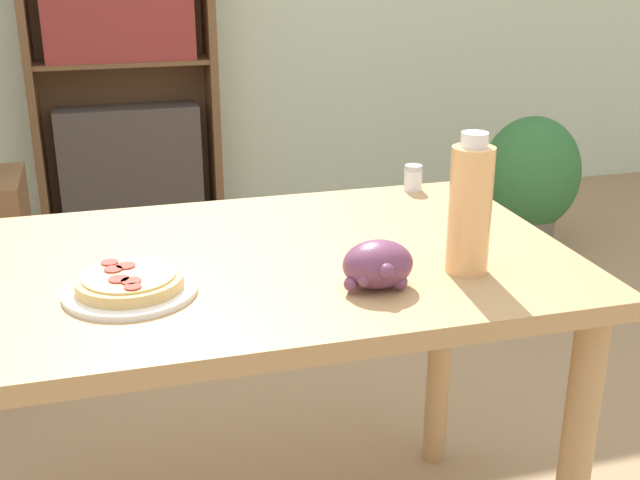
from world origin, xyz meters
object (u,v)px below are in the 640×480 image
grape_bunch (379,265)px  bookshelf (123,77)px  drink_bottle (470,208)px  salt_shaker (413,178)px  pizza_on_plate (130,285)px  potted_plant_floor (530,181)px

grape_bunch → bookshelf: bearing=96.5°
drink_bottle → salt_shaker: (0.09, 0.48, -0.09)m
pizza_on_plate → drink_bottle: size_ratio=0.89×
bookshelf → grape_bunch: bearing=-83.5°
grape_bunch → salt_shaker: size_ratio=2.09×
salt_shaker → bookshelf: bookshelf is taller
pizza_on_plate → grape_bunch: (0.40, -0.09, 0.02)m
grape_bunch → drink_bottle: drink_bottle is taller
potted_plant_floor → grape_bunch: bearing=-126.8°
grape_bunch → bookshelf: size_ratio=0.08×
bookshelf → salt_shaker: bearing=-75.1°
salt_shaker → potted_plant_floor: size_ratio=0.10×
salt_shaker → potted_plant_floor: bearing=50.0°
grape_bunch → drink_bottle: size_ratio=0.50×
grape_bunch → salt_shaker: 0.57m
potted_plant_floor → drink_bottle: bearing=-123.5°
drink_bottle → potted_plant_floor: size_ratio=0.41×
pizza_on_plate → salt_shaker: salt_shaker is taller
salt_shaker → potted_plant_floor: (1.06, 1.26, -0.45)m
drink_bottle → grape_bunch: bearing=-171.3°
pizza_on_plate → potted_plant_floor: pizza_on_plate is taller
bookshelf → drink_bottle: bearing=-79.7°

